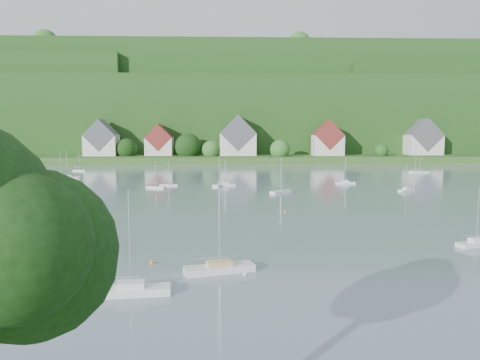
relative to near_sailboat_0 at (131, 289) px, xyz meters
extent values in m
sphere|color=black|center=(2.30, -25.47, 10.03)|extent=(5.20, 5.20, 5.20)
sphere|color=black|center=(1.10, -24.17, 9.33)|extent=(4.40, 4.40, 4.40)
sphere|color=black|center=(2.70, -27.37, 10.73)|extent=(4.00, 4.00, 4.00)
cube|color=#294C1C|center=(9.50, 180.53, 1.03)|extent=(600.00, 60.00, 3.00)
cube|color=#204415|center=(9.50, 255.53, 19.53)|extent=(620.00, 160.00, 40.00)
cube|color=#204415|center=(19.50, 250.53, 27.53)|extent=(240.00, 130.00, 60.00)
sphere|color=#255B21|center=(2.70, 164.41, 5.19)|extent=(8.19, 8.19, 8.19)
sphere|color=#255B21|center=(-42.46, 166.60, 4.64)|extent=(6.49, 6.49, 6.49)
sphere|color=#255B21|center=(56.35, 172.62, 6.48)|extent=(12.16, 12.16, 12.16)
sphere|color=#255B21|center=(32.49, 160.46, 5.37)|extent=(8.73, 8.73, 8.73)
sphere|color=black|center=(-34.38, 166.39, 5.56)|extent=(9.32, 9.32, 9.32)
sphere|color=#1E5319|center=(77.34, 162.22, 4.56)|extent=(6.24, 6.24, 6.24)
sphere|color=black|center=(98.92, 175.07, 5.18)|extent=(8.16, 8.16, 8.16)
sphere|color=black|center=(-7.50, 166.89, 6.41)|extent=(11.92, 11.92, 11.92)
sphere|color=#1E5319|center=(-74.77, 243.67, 51.33)|extent=(10.29, 10.29, 10.29)
sphere|color=black|center=(-58.67, 231.92, 50.79)|extent=(7.18, 7.18, 7.18)
sphere|color=#1E5319|center=(48.99, 235.56, 59.78)|extent=(12.83, 12.83, 12.83)
sphere|color=#255B21|center=(-30.43, 222.71, 58.96)|extent=(8.18, 8.18, 8.18)
sphere|color=#1E5319|center=(10.61, 260.18, 59.76)|extent=(12.73, 12.73, 12.73)
sphere|color=#1E5319|center=(92.89, 225.07, 59.54)|extent=(11.50, 11.50, 11.50)
sphere|color=#1E5319|center=(70.21, 255.42, 60.09)|extent=(14.65, 14.65, 14.65)
sphere|color=#255B21|center=(48.75, 211.82, 59.62)|extent=(11.95, 11.95, 11.95)
sphere|color=#1E5319|center=(128.94, 219.11, 59.24)|extent=(9.76, 9.76, 9.76)
sphere|color=#255B21|center=(-37.64, 254.83, 58.77)|extent=(7.07, 7.07, 7.07)
sphere|color=black|center=(6.03, 223.84, 58.97)|extent=(8.21, 8.21, 8.21)
sphere|color=#255B21|center=(-13.32, 247.63, 59.67)|extent=(12.24, 12.24, 12.24)
sphere|color=#255B21|center=(124.01, 223.51, 59.11)|extent=(9.00, 9.00, 9.00)
sphere|color=#255B21|center=(-86.00, 216.43, 59.92)|extent=(13.65, 13.65, 13.65)
sphere|color=#1E5319|center=(110.53, 238.50, 58.94)|extent=(8.03, 8.03, 8.03)
sphere|color=#255B21|center=(109.98, 238.89, 48.15)|extent=(14.97, 14.97, 14.97)
sphere|color=#1E5319|center=(88.16, 236.35, 47.24)|extent=(9.78, 9.78, 9.78)
sphere|color=#1E5319|center=(129.18, 235.24, 47.63)|extent=(12.02, 12.02, 12.02)
sphere|color=black|center=(147.39, 216.55, 47.56)|extent=(11.57, 11.57, 11.57)
sphere|color=#1E5319|center=(131.93, 203.27, 47.75)|extent=(12.65, 12.65, 12.65)
sphere|color=#255B21|center=(108.64, 227.75, 47.19)|extent=(9.48, 9.48, 9.48)
sphere|color=#1E5319|center=(-30.48, 242.67, 41.63)|extent=(12.01, 12.01, 12.01)
sphere|color=black|center=(128.17, 232.88, 42.17)|extent=(15.08, 15.08, 15.08)
sphere|color=#255B21|center=(117.90, 248.55, 42.33)|extent=(15.99, 15.99, 15.99)
sphere|color=black|center=(5.79, 252.74, 42.28)|extent=(15.72, 15.72, 15.72)
sphere|color=#1E5319|center=(20.38, 248.45, 41.38)|extent=(10.54, 10.54, 10.54)
cube|color=silver|center=(-45.50, 167.53, 7.03)|extent=(14.00, 10.00, 9.00)
cube|color=#525259|center=(-45.50, 167.53, 11.53)|extent=(14.00, 10.40, 14.00)
cube|color=silver|center=(-20.50, 169.53, 6.53)|extent=(12.00, 9.00, 8.00)
cube|color=maroon|center=(-20.50, 169.53, 10.53)|extent=(12.00, 9.36, 12.00)
cube|color=silver|center=(14.50, 168.53, 7.53)|extent=(16.00, 11.00, 10.00)
cube|color=#525259|center=(14.50, 168.53, 12.53)|extent=(16.00, 11.44, 16.00)
cube|color=silver|center=(54.50, 166.53, 7.03)|extent=(13.00, 10.00, 9.00)
cube|color=maroon|center=(54.50, 166.53, 11.53)|extent=(13.00, 10.40, 13.00)
cube|color=silver|center=(99.50, 170.53, 7.03)|extent=(15.00, 10.00, 9.00)
cube|color=#525259|center=(99.50, 170.53, 11.53)|extent=(15.00, 10.40, 15.00)
cube|color=white|center=(0.00, 0.00, -0.13)|extent=(6.95, 2.57, 0.68)
cube|color=white|center=(0.00, 0.00, 0.46)|extent=(2.50, 1.56, 0.50)
cylinder|color=silver|center=(0.00, 0.00, 4.46)|extent=(0.10, 0.10, 8.49)
cylinder|color=silver|center=(-1.01, -0.10, 1.11)|extent=(3.73, 0.45, 0.08)
cube|color=navy|center=(-9.57, 19.90, -0.18)|extent=(5.99, 3.57, 0.58)
cube|color=navy|center=(-9.57, 19.90, 0.36)|extent=(2.30, 1.78, 0.50)
cylinder|color=silver|center=(-9.57, 19.90, 3.73)|extent=(0.10, 0.10, 7.24)
cylinder|color=silver|center=(-10.38, 20.21, 1.01)|extent=(3.01, 1.20, 0.08)
cube|color=white|center=(7.63, 6.10, -0.12)|extent=(7.32, 3.88, 0.70)
cube|color=tan|center=(7.63, 6.10, 0.49)|extent=(2.76, 2.02, 0.50)
cylinder|color=silver|center=(7.63, 6.10, 4.64)|extent=(0.10, 0.10, 8.81)
cylinder|color=silver|center=(6.61, 5.80, 1.14)|extent=(3.74, 1.17, 0.08)
cube|color=white|center=(39.17, 15.66, -0.20)|extent=(5.62, 3.29, 0.54)
cube|color=white|center=(39.17, 15.66, 0.32)|extent=(2.15, 1.65, 0.50)
cylinder|color=silver|center=(39.17, 15.66, 3.47)|extent=(0.10, 0.10, 6.78)
cylinder|color=silver|center=(38.41, 15.39, 0.97)|extent=(2.83, 1.10, 0.08)
sphere|color=orange|center=(0.40, 9.36, -0.47)|extent=(0.50, 0.50, 0.50)
sphere|color=white|center=(10.13, 4.99, -0.47)|extent=(0.38, 0.38, 0.38)
sphere|color=orange|center=(18.77, 39.93, -0.47)|extent=(0.48, 0.48, 0.48)
cube|color=white|center=(21.06, 64.77, -0.17)|extent=(5.46, 5.27, 0.59)
cylinder|color=silver|center=(21.06, 64.77, 3.83)|extent=(0.10, 0.10, 7.42)
cylinder|color=silver|center=(20.41, 64.16, 1.02)|extent=(2.43, 2.29, 0.08)
cube|color=white|center=(-37.57, 97.40, -0.15)|extent=(6.69, 3.74, 0.65)
cube|color=white|center=(-37.57, 97.40, 0.43)|extent=(2.54, 1.91, 0.50)
cylinder|color=silver|center=(-37.57, 97.40, 4.21)|extent=(0.10, 0.10, 8.06)
cylinder|color=silver|center=(-38.49, 97.10, 1.08)|extent=(3.39, 1.19, 0.08)
cube|color=white|center=(72.72, 114.29, -0.16)|extent=(5.72, 5.36, 0.61)
cylinder|color=silver|center=(72.72, 114.29, 3.98)|extent=(0.10, 0.10, 7.67)
cylinder|color=silver|center=(72.03, 113.68, 1.04)|extent=(2.57, 2.30, 0.08)
cube|color=white|center=(50.85, 67.05, -0.23)|extent=(4.67, 3.61, 0.47)
cube|color=white|center=(50.85, 67.05, 0.25)|extent=(1.88, 1.65, 0.50)
cylinder|color=silver|center=(50.85, 67.05, 2.93)|extent=(0.10, 0.10, 5.86)
cylinder|color=silver|center=(50.25, 66.67, 0.90)|extent=(2.22, 1.44, 0.08)
cube|color=white|center=(-5.91, 78.85, -0.24)|extent=(4.71, 1.57, 0.46)
cylinder|color=silver|center=(-5.91, 78.85, 2.90)|extent=(0.10, 0.10, 5.81)
cylinder|color=silver|center=(-6.61, 78.89, 0.90)|extent=(2.56, 0.23, 0.08)
cube|color=white|center=(7.01, 78.38, -0.19)|extent=(3.65, 5.75, 0.56)
cylinder|color=silver|center=(7.01, 78.38, 3.58)|extent=(0.10, 0.10, 6.98)
cylinder|color=silver|center=(6.67, 77.61, 0.99)|extent=(1.29, 2.85, 0.08)
cube|color=white|center=(8.48, 78.54, -0.21)|extent=(5.31, 2.50, 0.51)
cube|color=white|center=(8.48, 78.54, 0.29)|extent=(1.97, 1.37, 0.50)
cylinder|color=silver|center=(8.48, 78.54, 3.25)|extent=(0.10, 0.10, 6.41)
cylinder|color=silver|center=(7.73, 78.37, 0.94)|extent=(2.77, 0.68, 0.08)
cube|color=white|center=(-35.02, 84.72, -0.16)|extent=(6.28, 4.07, 0.61)
cylinder|color=silver|center=(-35.02, 84.72, 3.96)|extent=(0.10, 0.10, 7.64)
cylinder|color=silver|center=(-35.85, 85.09, 1.04)|extent=(3.10, 1.45, 0.08)
cube|color=white|center=(73.36, 112.13, -0.18)|extent=(5.88, 2.51, 0.57)
cylinder|color=silver|center=(73.36, 112.13, 3.66)|extent=(0.10, 0.10, 7.12)
cylinder|color=silver|center=(72.52, 111.99, 1.00)|extent=(3.10, 0.59, 0.08)
cube|color=white|center=(40.34, 81.95, -0.21)|extent=(5.27, 1.77, 0.52)
cube|color=white|center=(40.34, 81.95, 0.30)|extent=(1.87, 1.13, 0.50)
cylinder|color=silver|center=(40.34, 81.95, 3.29)|extent=(0.10, 0.10, 6.48)
cylinder|color=silver|center=(39.56, 81.90, 0.95)|extent=(2.85, 0.25, 0.08)
cube|color=white|center=(-65.93, 130.80, -0.15)|extent=(6.42, 4.51, 0.63)
cylinder|color=silver|center=(-65.93, 130.80, 4.11)|extent=(0.10, 0.10, 7.90)
cylinder|color=silver|center=(-66.77, 131.24, 1.06)|extent=(3.11, 1.69, 0.08)
cube|color=white|center=(-41.84, 123.11, -0.24)|extent=(4.80, 2.26, 0.46)
cylinder|color=silver|center=(-41.84, 123.11, 2.89)|extent=(0.10, 0.10, 5.79)
cylinder|color=silver|center=(-42.52, 123.26, 0.89)|extent=(2.50, 0.63, 0.08)
cube|color=white|center=(-8.52, 74.27, -0.23)|extent=(4.98, 2.85, 0.48)
cylinder|color=silver|center=(-8.52, 74.27, 3.02)|extent=(0.10, 0.10, 6.01)
cylinder|color=silver|center=(-9.20, 74.51, 0.91)|extent=(2.52, 0.94, 0.08)
camera|label=1|loc=(8.06, -39.27, 13.73)|focal=34.79mm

